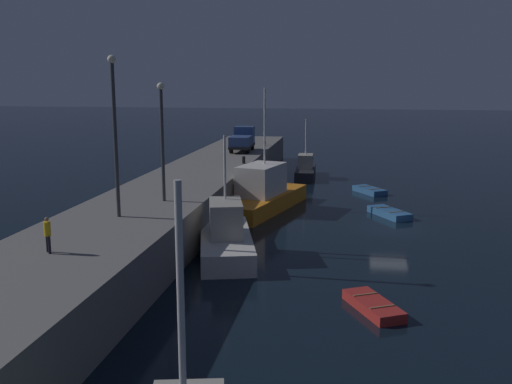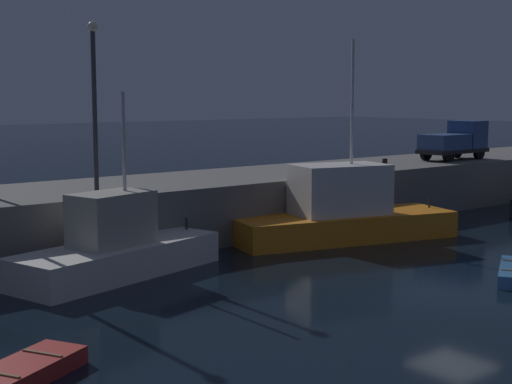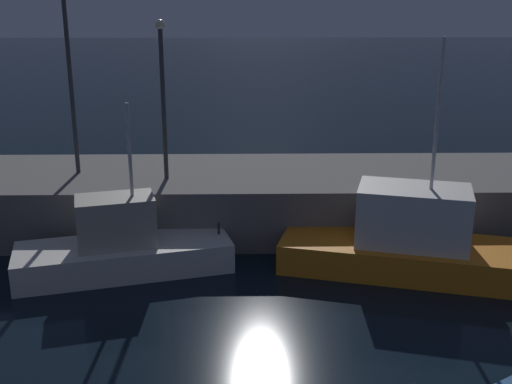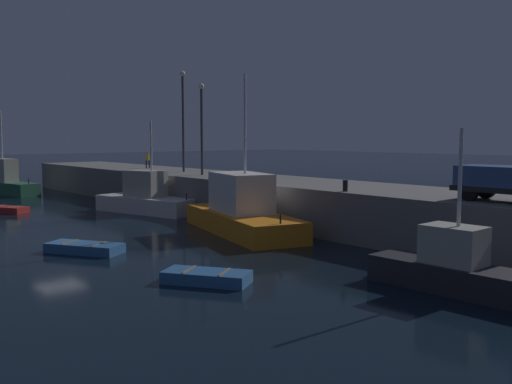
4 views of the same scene
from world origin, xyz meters
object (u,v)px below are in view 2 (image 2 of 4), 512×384
rowboat_white_mid (22,373)px  utility_truck (455,141)px  bollard_central (385,164)px  lamp_post_east (94,91)px  fishing_trawler_red (116,249)px  fishing_boat_orange (342,213)px

rowboat_white_mid → utility_truck: size_ratio=0.71×
utility_truck → bollard_central: size_ratio=8.29×
lamp_post_east → utility_truck: bearing=-0.3°
fishing_trawler_red → utility_truck: size_ratio=1.75×
bollard_central → fishing_boat_orange: bearing=-156.6°
rowboat_white_mid → fishing_boat_orange: bearing=22.8°
fishing_trawler_red → bollard_central: size_ratio=14.53×
lamp_post_east → bollard_central: (16.21, -1.85, -3.87)m
utility_truck → bollard_central: utility_truck is taller
utility_truck → fishing_boat_orange: bearing=-163.5°
fishing_boat_orange → utility_truck: size_ratio=2.19×
fishing_trawler_red → rowboat_white_mid: bearing=-130.6°
utility_truck → bollard_central: (-8.58, -1.74, -0.86)m
fishing_trawler_red → rowboat_white_mid: fishing_trawler_red is taller
lamp_post_east → bollard_central: 16.77m
fishing_boat_orange → bollard_central: size_ratio=18.17×
utility_truck → lamp_post_east: bearing=179.7°
lamp_post_east → bollard_central: lamp_post_east is taller
rowboat_white_mid → bollard_central: bearing=22.9°
bollard_central → fishing_trawler_red: bearing=-172.7°
fishing_boat_orange → lamp_post_east: bearing=157.1°
fishing_trawler_red → rowboat_white_mid: (-6.99, -8.15, -0.81)m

